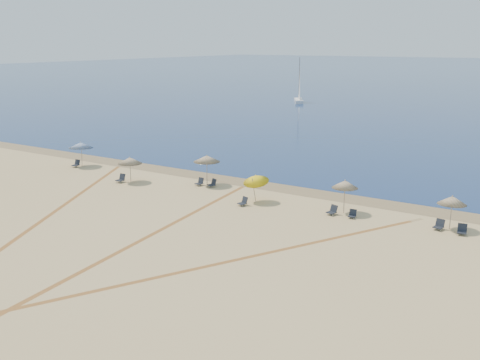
{
  "coord_description": "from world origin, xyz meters",
  "views": [
    {
      "loc": [
        22.27,
        -15.79,
        12.05
      ],
      "look_at": [
        0.0,
        20.0,
        1.3
      ],
      "focal_mm": 40.85,
      "sensor_mm": 36.0,
      "label": 1
    }
  ],
  "objects_px": {
    "chair_5": "(332,211)",
    "chair_6": "(352,214)",
    "umbrella_3": "(256,179)",
    "chair_8": "(462,230)",
    "umbrella_0": "(81,145)",
    "chair_2": "(200,182)",
    "umbrella_5": "(452,200)",
    "chair_0": "(76,164)",
    "sailboat_3": "(299,89)",
    "chair_3": "(212,183)",
    "umbrella_1": "(130,161)",
    "chair_4": "(243,202)",
    "chair_7": "(439,225)",
    "umbrella_2": "(207,159)",
    "umbrella_4": "(345,184)",
    "chair_1": "(121,179)"
  },
  "relations": [
    {
      "from": "chair_0",
      "to": "sailboat_3",
      "type": "relative_size",
      "value": 0.08
    },
    {
      "from": "umbrella_0",
      "to": "umbrella_4",
      "type": "bearing_deg",
      "value": -1.29
    },
    {
      "from": "chair_1",
      "to": "chair_6",
      "type": "relative_size",
      "value": 1.2
    },
    {
      "from": "chair_2",
      "to": "umbrella_4",
      "type": "bearing_deg",
      "value": 5.09
    },
    {
      "from": "chair_0",
      "to": "chair_5",
      "type": "bearing_deg",
      "value": -6.25
    },
    {
      "from": "umbrella_2",
      "to": "chair_5",
      "type": "distance_m",
      "value": 12.79
    },
    {
      "from": "umbrella_5",
      "to": "umbrella_1",
      "type": "bearing_deg",
      "value": -175.99
    },
    {
      "from": "chair_0",
      "to": "chair_7",
      "type": "bearing_deg",
      "value": -4.62
    },
    {
      "from": "umbrella_5",
      "to": "chair_4",
      "type": "bearing_deg",
      "value": -169.45
    },
    {
      "from": "umbrella_3",
      "to": "chair_5",
      "type": "xyz_separation_m",
      "value": [
        6.28,
        0.15,
        -1.55
      ]
    },
    {
      "from": "chair_0",
      "to": "sailboat_3",
      "type": "height_order",
      "value": "sailboat_3"
    },
    {
      "from": "umbrella_0",
      "to": "umbrella_5",
      "type": "height_order",
      "value": "umbrella_0"
    },
    {
      "from": "chair_0",
      "to": "chair_8",
      "type": "distance_m",
      "value": 36.07
    },
    {
      "from": "chair_4",
      "to": "chair_7",
      "type": "bearing_deg",
      "value": 29.5
    },
    {
      "from": "umbrella_5",
      "to": "chair_2",
      "type": "bearing_deg",
      "value": 178.88
    },
    {
      "from": "umbrella_3",
      "to": "chair_5",
      "type": "distance_m",
      "value": 6.47
    },
    {
      "from": "umbrella_2",
      "to": "umbrella_3",
      "type": "relative_size",
      "value": 1.1
    },
    {
      "from": "chair_2",
      "to": "chair_5",
      "type": "xyz_separation_m",
      "value": [
        12.87,
        -1.61,
        0.01
      ]
    },
    {
      "from": "umbrella_3",
      "to": "umbrella_4",
      "type": "height_order",
      "value": "umbrella_4"
    },
    {
      "from": "chair_4",
      "to": "chair_7",
      "type": "distance_m",
      "value": 13.96
    },
    {
      "from": "umbrella_4",
      "to": "sailboat_3",
      "type": "distance_m",
      "value": 73.55
    },
    {
      "from": "umbrella_3",
      "to": "chair_1",
      "type": "height_order",
      "value": "umbrella_3"
    },
    {
      "from": "umbrella_1",
      "to": "chair_7",
      "type": "relative_size",
      "value": 2.96
    },
    {
      "from": "chair_5",
      "to": "chair_6",
      "type": "distance_m",
      "value": 1.48
    },
    {
      "from": "umbrella_1",
      "to": "umbrella_4",
      "type": "height_order",
      "value": "umbrella_4"
    },
    {
      "from": "chair_1",
      "to": "chair_8",
      "type": "bearing_deg",
      "value": 6.0
    },
    {
      "from": "umbrella_4",
      "to": "chair_4",
      "type": "distance_m",
      "value": 7.7
    },
    {
      "from": "chair_0",
      "to": "chair_2",
      "type": "xyz_separation_m",
      "value": [
        14.53,
        0.67,
        -0.02
      ]
    },
    {
      "from": "umbrella_1",
      "to": "chair_4",
      "type": "height_order",
      "value": "umbrella_1"
    },
    {
      "from": "sailboat_3",
      "to": "chair_1",
      "type": "bearing_deg",
      "value": -106.61
    },
    {
      "from": "umbrella_4",
      "to": "sailboat_3",
      "type": "xyz_separation_m",
      "value": [
        -35.0,
        64.68,
        0.56
      ]
    },
    {
      "from": "umbrella_0",
      "to": "chair_1",
      "type": "distance_m",
      "value": 8.41
    },
    {
      "from": "chair_5",
      "to": "chair_8",
      "type": "height_order",
      "value": "chair_5"
    },
    {
      "from": "chair_0",
      "to": "chair_5",
      "type": "xyz_separation_m",
      "value": [
        27.4,
        -0.94,
        -0.01
      ]
    },
    {
      "from": "chair_2",
      "to": "chair_4",
      "type": "height_order",
      "value": "chair_4"
    },
    {
      "from": "umbrella_3",
      "to": "chair_2",
      "type": "height_order",
      "value": "umbrella_3"
    },
    {
      "from": "chair_5",
      "to": "chair_6",
      "type": "bearing_deg",
      "value": 19.8
    },
    {
      "from": "umbrella_1",
      "to": "chair_6",
      "type": "xyz_separation_m",
      "value": [
        20.2,
        0.71,
        -1.67
      ]
    },
    {
      "from": "chair_1",
      "to": "chair_2",
      "type": "distance_m",
      "value": 7.09
    },
    {
      "from": "chair_3",
      "to": "chair_0",
      "type": "bearing_deg",
      "value": -155.26
    },
    {
      "from": "umbrella_3",
      "to": "chair_8",
      "type": "xyz_separation_m",
      "value": [
        14.95,
        0.69,
        -1.56
      ]
    },
    {
      "from": "chair_1",
      "to": "chair_2",
      "type": "bearing_deg",
      "value": 25.56
    },
    {
      "from": "chair_0",
      "to": "umbrella_1",
      "type": "bearing_deg",
      "value": -14.68
    },
    {
      "from": "sailboat_3",
      "to": "umbrella_3",
      "type": "bearing_deg",
      "value": -96.12
    },
    {
      "from": "umbrella_5",
      "to": "chair_6",
      "type": "distance_m",
      "value": 6.63
    },
    {
      "from": "chair_3",
      "to": "chair_6",
      "type": "bearing_deg",
      "value": 14.34
    },
    {
      "from": "chair_3",
      "to": "chair_7",
      "type": "relative_size",
      "value": 1.09
    },
    {
      "from": "chair_1",
      "to": "chair_5",
      "type": "relative_size",
      "value": 0.92
    },
    {
      "from": "chair_2",
      "to": "chair_8",
      "type": "bearing_deg",
      "value": 5.54
    },
    {
      "from": "umbrella_0",
      "to": "chair_2",
      "type": "bearing_deg",
      "value": 0.59
    }
  ]
}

